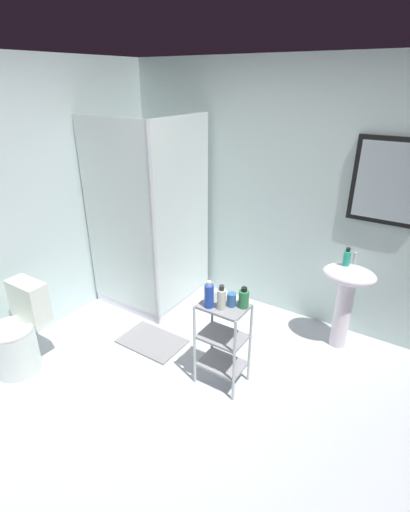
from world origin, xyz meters
TOP-DOWN VIEW (x-y plane):
  - ground_plane at (0.00, 0.00)m, footprint 4.20×4.20m
  - wall_back at (0.01, 1.85)m, footprint 4.20×0.14m
  - wall_left at (-1.85, 0.00)m, footprint 0.10×4.20m
  - shower_stall at (-1.23, 1.19)m, footprint 0.92×0.92m
  - pedestal_sink at (0.74, 1.52)m, footprint 0.46×0.37m
  - sink_faucet at (0.74, 1.64)m, footprint 0.03×0.03m
  - toilet at (-1.48, -0.29)m, footprint 0.37×0.49m
  - storage_cart at (0.07, 0.50)m, footprint 0.38×0.28m
  - hand_soap_bottle at (0.69, 1.55)m, footprint 0.06×0.06m
  - lotion_bottle_white at (0.08, 0.45)m, footprint 0.07×0.07m
  - shampoo_bottle_blue at (-0.01, 0.42)m, footprint 0.07×0.07m
  - body_wash_bottle_green at (0.21, 0.56)m, footprint 0.08×0.08m
  - rinse_cup at (0.12, 0.52)m, footprint 0.07×0.07m
  - bath_mat at (-0.76, 0.57)m, footprint 0.60×0.40m

SIDE VIEW (x-z plane):
  - ground_plane at x=0.00m, z-range -0.02..0.00m
  - bath_mat at x=-0.76m, z-range 0.00..0.02m
  - toilet at x=-1.48m, z-range -0.07..0.69m
  - storage_cart at x=0.07m, z-range 0.07..0.81m
  - shower_stall at x=-1.23m, z-range -0.54..1.46m
  - pedestal_sink at x=0.74m, z-range 0.17..0.98m
  - rinse_cup at x=0.12m, z-range 0.74..0.84m
  - body_wash_bottle_green at x=0.21m, z-range 0.73..0.90m
  - lotion_bottle_white at x=0.08m, z-range 0.73..0.92m
  - shampoo_bottle_blue at x=-0.01m, z-range 0.73..0.94m
  - sink_faucet at x=0.74m, z-range 0.81..0.91m
  - hand_soap_bottle at x=0.69m, z-range 0.80..0.96m
  - wall_left at x=-1.85m, z-range 0.00..2.50m
  - wall_back at x=0.01m, z-range 0.00..2.50m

